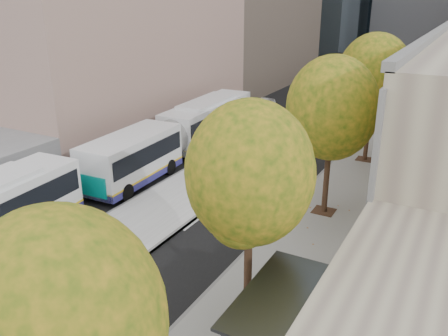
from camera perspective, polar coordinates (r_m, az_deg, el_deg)
The scene contains 9 objects.
bus_platform at distance 38.77m, azimuth 7.11°, elevation 4.58°, with size 4.25×150.00×0.15m, color #B3B3B3.
sidewalk at distance 36.77m, azimuth 18.75°, elevation 2.66°, with size 4.75×150.00×0.08m, color gray.
bus_shelter at distance 14.27m, azimuth 7.07°, elevation -16.42°, with size 1.90×4.40×2.53m.
tree_b at distance 9.56m, azimuth -19.21°, elevation -17.48°, with size 4.00×4.00×6.97m.
tree_c at distance 15.13m, azimuth 3.13°, elevation -0.68°, with size 4.20×4.20×7.28m.
tree_d at distance 23.17m, azimuth 12.89°, elevation 7.00°, with size 4.40×4.40×7.60m.
tree_e at distance 31.73m, azimuth 17.60°, elevation 10.58°, with size 4.60×4.60×7.92m.
bus_far at distance 32.18m, azimuth -5.28°, elevation 4.14°, with size 3.30×17.84×2.96m.
distant_car at distance 44.68m, azimuth 4.55°, elevation 7.58°, with size 1.50×3.72×1.27m, color silver.
Camera 1 is at (9.60, 0.26, 10.77)m, focal length 38.00 mm.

